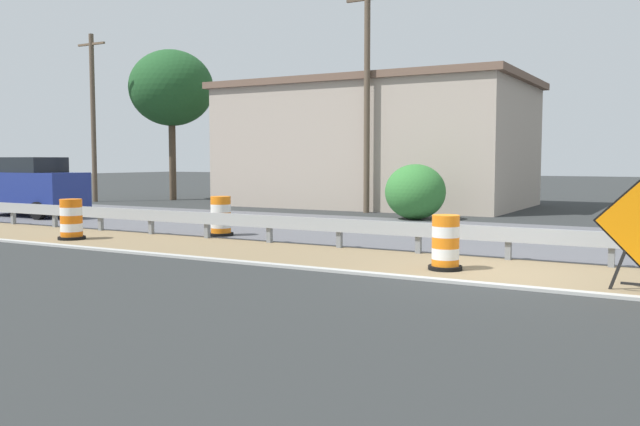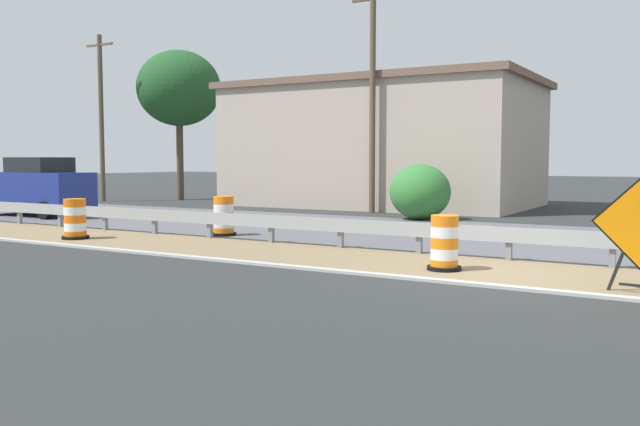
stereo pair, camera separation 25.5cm
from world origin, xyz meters
TOP-DOWN VIEW (x-y plane):
  - ground_plane at (0.00, 0.00)m, footprint 160.00×160.00m
  - median_dirt_strip at (0.43, 0.00)m, footprint 3.27×120.00m
  - far_lane_asphalt at (6.15, 0.00)m, footprint 8.16×120.00m
  - curb_near_edge at (-1.30, 0.00)m, footprint 0.20×120.00m
  - guardrail_median at (1.83, 0.26)m, footprint 0.18×54.79m
  - traffic_barrel_nearest at (-0.01, 1.00)m, footprint 0.66×0.66m
  - traffic_barrel_close at (2.58, 8.44)m, footprint 0.70×0.70m
  - traffic_barrel_mid at (-0.10, 11.36)m, footprint 0.72×0.72m
  - car_lead_far_lane at (4.27, 18.70)m, footprint 1.95×4.64m
  - roadside_shop_near at (16.49, 10.00)m, footprint 8.54×13.80m
  - utility_pole_near at (12.04, 8.43)m, footprint 0.24×1.80m
  - utility_pole_mid at (11.76, 23.53)m, footprint 0.24×1.80m
  - bush_roadside at (10.11, 5.59)m, footprint 2.16×2.16m
  - tree_roadside at (14.88, 21.13)m, footprint 4.39×4.39m

SIDE VIEW (x-z plane):
  - ground_plane at x=0.00m, z-range 0.00..0.00m
  - far_lane_asphalt at x=6.15m, z-range 0.00..0.00m
  - median_dirt_strip at x=0.43m, z-range 0.00..0.01m
  - curb_near_edge at x=-1.30m, z-range -0.05..0.06m
  - traffic_barrel_nearest at x=-0.01m, z-range -0.05..1.01m
  - traffic_barrel_mid at x=-0.10m, z-range -0.05..1.03m
  - traffic_barrel_close at x=2.58m, z-range -0.05..1.05m
  - guardrail_median at x=1.83m, z-range 0.16..0.87m
  - bush_roadside at x=10.11m, z-range 0.00..1.97m
  - car_lead_far_lane at x=4.27m, z-range 0.00..2.21m
  - roadside_shop_near at x=16.49m, z-range 0.01..5.69m
  - utility_pole_mid at x=11.76m, z-range 0.16..8.54m
  - utility_pole_near at x=12.04m, z-range 0.16..9.09m
  - tree_roadside at x=14.88m, z-range 1.93..9.79m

